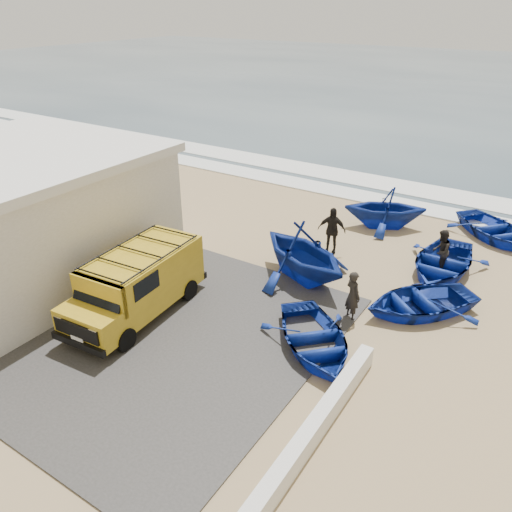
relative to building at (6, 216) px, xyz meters
The scene contains 17 objects.
ground 8.06m from the building, 14.93° to the left, with size 160.00×160.00×0.00m, color tan.
slab 5.90m from the building, ahead, with size 12.00×10.00×0.05m, color #403D3A.
ocean 58.52m from the building, 82.63° to the left, with size 180.00×88.00×0.01m, color #385166.
surf_line 16.02m from the building, 61.82° to the left, with size 180.00×1.60×0.06m, color white.
surf_wash 18.25m from the building, 65.56° to the left, with size 180.00×2.20×0.04m, color white.
building is the anchor object (origin of this frame).
parapet 12.68m from the building, ahead, with size 0.35×6.00×0.55m, color silver.
van 5.73m from the building, ahead, with size 2.25×4.95×2.07m.
boat_near_left 11.32m from the building, ahead, with size 2.58×3.61×0.75m, color #132F98.
boat_near_right 14.08m from the building, 22.02° to the left, with size 2.64×3.69×0.76m, color #132F98.
boat_mid_left 10.28m from the building, 29.98° to the left, with size 3.45×3.99×2.10m, color #132F98.
boat_mid_right 15.36m from the building, 32.49° to the left, with size 2.85×4.00×0.83m, color #132F98.
boat_far_left 14.73m from the building, 48.65° to the left, with size 2.94×3.41×1.80m, color #132F98.
boat_far_right 18.70m from the building, 41.60° to the left, with size 2.74×3.84×0.79m, color #132F98.
fisherman_front 11.98m from the building, 18.36° to the left, with size 0.59×0.39×1.63m, color black.
fisherman_middle 15.26m from the building, 33.09° to the left, with size 0.77×0.60×1.59m, color black.
fisherman_back 11.67m from the building, 40.76° to the left, with size 1.08×0.45×1.84m, color black.
Camera 1 is at (8.30, -10.65, 8.81)m, focal length 35.00 mm.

